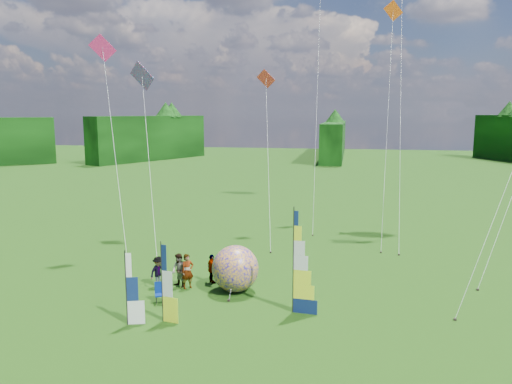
% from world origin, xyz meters
% --- Properties ---
extents(ground, '(220.00, 220.00, 0.00)m').
position_xyz_m(ground, '(0.00, 0.00, 0.00)').
color(ground, '#214D0C').
rests_on(ground, ground).
extents(treeline_ring, '(210.00, 210.00, 8.00)m').
position_xyz_m(treeline_ring, '(0.00, 0.00, 4.00)').
color(treeline_ring, '#165D12').
rests_on(treeline_ring, ground).
extents(feather_banner_main, '(1.32, 0.22, 4.86)m').
position_xyz_m(feather_banner_main, '(0.94, 3.00, 2.43)').
color(feather_banner_main, navy).
rests_on(feather_banner_main, ground).
extents(side_banner_left, '(0.99, 0.29, 3.56)m').
position_xyz_m(side_banner_left, '(-4.66, 0.91, 1.78)').
color(side_banner_left, '#F0FF23').
rests_on(side_banner_left, ground).
extents(side_banner_far, '(0.96, 0.35, 3.26)m').
position_xyz_m(side_banner_far, '(-6.07, 0.29, 1.63)').
color(side_banner_far, white).
rests_on(side_banner_far, ground).
extents(bol_inflatable, '(3.14, 3.14, 2.44)m').
position_xyz_m(bol_inflatable, '(-2.33, 5.24, 1.22)').
color(bol_inflatable, '#090590').
rests_on(bol_inflatable, ground).
extents(spectator_a, '(0.80, 0.79, 1.87)m').
position_xyz_m(spectator_a, '(-4.93, 5.21, 0.93)').
color(spectator_a, '#66594C').
rests_on(spectator_a, ground).
extents(spectator_b, '(0.98, 0.85, 1.83)m').
position_xyz_m(spectator_b, '(-5.42, 5.29, 0.91)').
color(spectator_b, '#66594C').
rests_on(spectator_b, ground).
extents(spectator_c, '(0.87, 1.12, 1.65)m').
position_xyz_m(spectator_c, '(-6.55, 5.19, 0.83)').
color(spectator_c, '#66594C').
rests_on(spectator_c, ground).
extents(spectator_d, '(0.89, 0.99, 1.62)m').
position_xyz_m(spectator_d, '(-3.88, 6.20, 0.81)').
color(spectator_d, '#66594C').
rests_on(spectator_d, ground).
extents(camp_chair, '(0.78, 0.78, 1.02)m').
position_xyz_m(camp_chair, '(-5.56, 2.93, 0.51)').
color(camp_chair, '#021854').
rests_on(camp_chair, ground).
extents(kite_whale, '(8.29, 16.27, 23.34)m').
position_xyz_m(kite_whale, '(6.92, 19.74, 11.67)').
color(kite_whale, black).
rests_on(kite_whale, ground).
extents(kite_rainbow_delta, '(10.14, 12.67, 13.80)m').
position_xyz_m(kite_rainbow_delta, '(-10.28, 13.24, 6.90)').
color(kite_rainbow_delta, '#ED184A').
rests_on(kite_rainbow_delta, ground).
extents(small_kite_red, '(4.79, 9.91, 13.06)m').
position_xyz_m(small_kite_red, '(-2.43, 16.26, 6.53)').
color(small_kite_red, red).
rests_on(small_kite_red, ground).
extents(small_kite_orange, '(5.73, 10.98, 18.22)m').
position_xyz_m(small_kite_orange, '(5.94, 18.02, 9.11)').
color(small_kite_orange, '#F05411').
rests_on(small_kite_orange, ground).
extents(small_kite_pink, '(9.43, 10.43, 14.77)m').
position_xyz_m(small_kite_pink, '(-10.49, 8.66, 7.39)').
color(small_kite_pink, '#D92268').
rests_on(small_kite_pink, ground).
extents(small_kite_green, '(5.42, 12.14, 22.64)m').
position_xyz_m(small_kite_green, '(0.59, 22.42, 11.32)').
color(small_kite_green, green).
rests_on(small_kite_green, ground).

